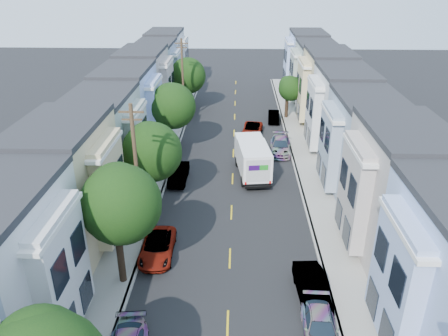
% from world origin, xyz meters
% --- Properties ---
extents(ground, '(160.00, 160.00, 0.00)m').
position_xyz_m(ground, '(0.00, 0.00, 0.00)').
color(ground, black).
rests_on(ground, ground).
extents(road_slab, '(12.00, 70.00, 0.02)m').
position_xyz_m(road_slab, '(0.00, 15.00, 0.01)').
color(road_slab, black).
rests_on(road_slab, ground).
extents(curb_left, '(0.30, 70.00, 0.15)m').
position_xyz_m(curb_left, '(-6.05, 15.00, 0.07)').
color(curb_left, gray).
rests_on(curb_left, ground).
extents(curb_right, '(0.30, 70.00, 0.15)m').
position_xyz_m(curb_right, '(6.05, 15.00, 0.07)').
color(curb_right, gray).
rests_on(curb_right, ground).
extents(sidewalk_left, '(2.60, 70.00, 0.15)m').
position_xyz_m(sidewalk_left, '(-7.35, 15.00, 0.07)').
color(sidewalk_left, gray).
rests_on(sidewalk_left, ground).
extents(sidewalk_right, '(2.60, 70.00, 0.15)m').
position_xyz_m(sidewalk_right, '(7.35, 15.00, 0.07)').
color(sidewalk_right, gray).
rests_on(sidewalk_right, ground).
extents(centerline, '(0.12, 70.00, 0.01)m').
position_xyz_m(centerline, '(0.00, 15.00, 0.00)').
color(centerline, gold).
rests_on(centerline, ground).
extents(townhouse_row_left, '(5.00, 70.00, 8.50)m').
position_xyz_m(townhouse_row_left, '(-11.15, 15.00, 0.00)').
color(townhouse_row_left, '#94A3B6').
rests_on(townhouse_row_left, ground).
extents(townhouse_row_right, '(5.00, 70.00, 8.50)m').
position_xyz_m(townhouse_row_right, '(11.15, 15.00, 0.00)').
color(townhouse_row_right, '#94A3B6').
rests_on(townhouse_row_right, ground).
extents(tree_b, '(4.70, 4.70, 7.93)m').
position_xyz_m(tree_b, '(-6.30, -2.59, 5.56)').
color(tree_b, black).
rests_on(tree_b, ground).
extents(tree_c, '(4.70, 4.70, 7.18)m').
position_xyz_m(tree_c, '(-6.30, 6.81, 4.81)').
color(tree_c, black).
rests_on(tree_c, ground).
extents(tree_d, '(4.70, 4.70, 7.33)m').
position_xyz_m(tree_d, '(-6.30, 18.32, 4.96)').
color(tree_d, black).
rests_on(tree_d, ground).
extents(tree_e, '(4.70, 4.70, 7.09)m').
position_xyz_m(tree_e, '(-6.30, 32.54, 4.72)').
color(tree_e, black).
rests_on(tree_e, ground).
extents(tree_far_r, '(3.10, 3.10, 5.42)m').
position_xyz_m(tree_far_r, '(6.89, 29.75, 3.83)').
color(tree_far_r, black).
rests_on(tree_far_r, ground).
extents(utility_pole_near, '(1.60, 0.26, 10.00)m').
position_xyz_m(utility_pole_near, '(-6.30, 2.00, 5.15)').
color(utility_pole_near, '#42301E').
rests_on(utility_pole_near, ground).
extents(utility_pole_far, '(1.60, 0.26, 10.00)m').
position_xyz_m(utility_pole_far, '(-6.30, 28.00, 5.15)').
color(utility_pole_far, '#42301E').
rests_on(utility_pole_far, ground).
extents(fedex_truck, '(2.59, 6.72, 3.23)m').
position_xyz_m(fedex_truck, '(1.81, 12.91, 1.80)').
color(fedex_truck, white).
rests_on(fedex_truck, ground).
extents(lead_sedan, '(2.72, 4.91, 1.30)m').
position_xyz_m(lead_sedan, '(2.10, 23.47, 0.65)').
color(lead_sedan, '#242328').
rests_on(lead_sedan, ground).
extents(parked_left_c, '(2.29, 4.77, 1.31)m').
position_xyz_m(parked_left_c, '(-4.90, 0.19, 0.65)').
color(parked_left_c, silver).
rests_on(parked_left_c, ground).
extents(parked_left_d, '(1.54, 4.31, 1.43)m').
position_xyz_m(parked_left_d, '(-4.90, 11.42, 0.72)').
color(parked_left_d, '#500603').
rests_on(parked_left_d, ground).
extents(parked_right_a, '(1.94, 4.32, 1.28)m').
position_xyz_m(parked_right_a, '(4.90, -6.61, 0.64)').
color(parked_right_a, '#3C3C3C').
rests_on(parked_right_a, ground).
extents(parked_right_b, '(1.88, 4.56, 1.49)m').
position_xyz_m(parked_right_b, '(4.90, -3.71, 0.74)').
color(parked_right_b, white).
rests_on(parked_right_b, ground).
extents(parked_right_c, '(2.46, 5.08, 1.48)m').
position_xyz_m(parked_right_c, '(4.90, 18.44, 0.74)').
color(parked_right_c, black).
rests_on(parked_right_c, ground).
extents(parked_right_d, '(1.57, 3.87, 1.27)m').
position_xyz_m(parked_right_d, '(4.90, 28.38, 0.63)').
color(parked_right_d, '#0F2341').
rests_on(parked_right_d, ground).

